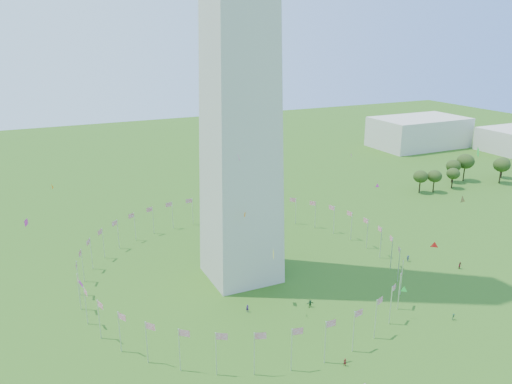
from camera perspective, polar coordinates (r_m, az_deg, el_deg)
flag_ring at (r=130.09m, az=-1.71°, el=-7.70°), size 80.24×80.24×9.00m
gov_building_east_a at (r=290.69m, az=18.09°, el=6.53°), size 50.00×30.00×16.00m
crowd at (r=101.50m, az=13.71°, el=-18.76°), size 93.96×59.46×1.92m
kites_aloft at (r=110.45m, az=8.81°, el=-3.93°), size 102.71×69.44×36.06m
tree_line_east at (r=224.04m, az=22.81°, el=2.03°), size 52.86×16.11×11.44m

